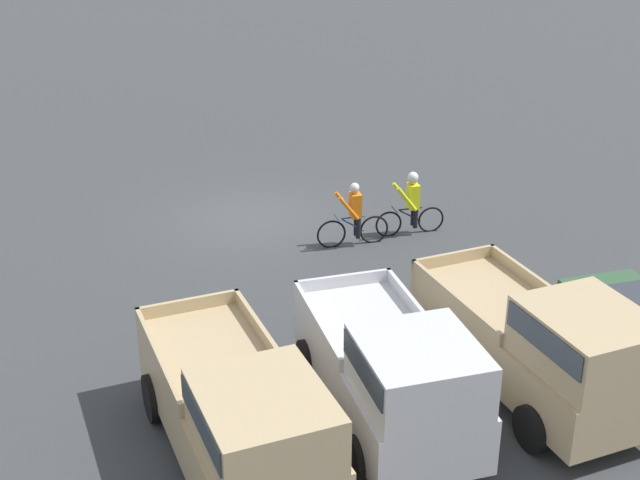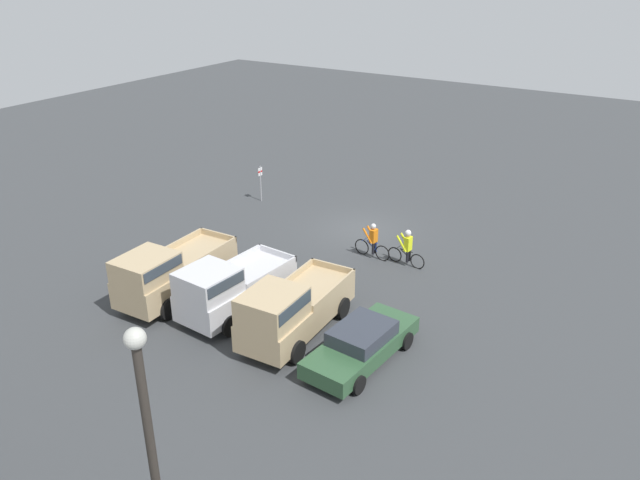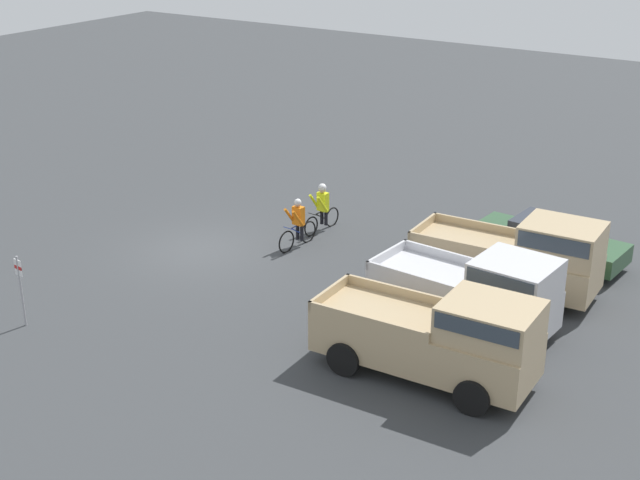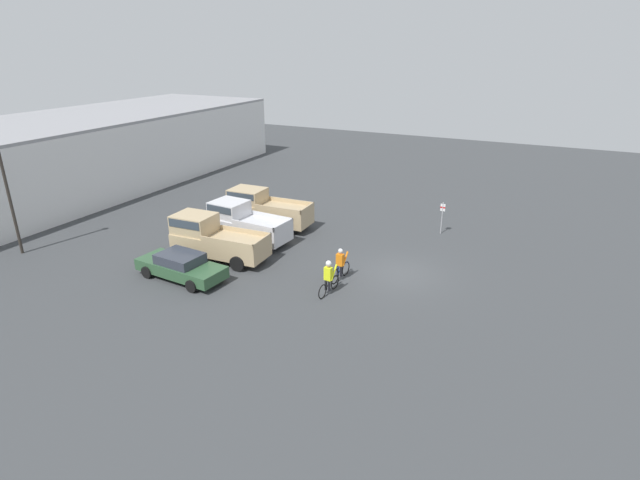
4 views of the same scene
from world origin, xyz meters
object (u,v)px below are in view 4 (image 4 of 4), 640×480
Objects in this scene: sedan_0 at (181,266)px; cyclist_0 at (340,264)px; cyclist_1 at (329,276)px; lamppost at (5,179)px; pickup_truck_1 at (244,222)px; fire_lane_sign at (442,215)px; pickup_truck_2 at (264,208)px; pickup_truck_0 at (212,237)px.

cyclist_0 reaches higher than sedan_0.
lamppost is at bearing 100.14° from cyclist_1.
pickup_truck_1 is at bearing 72.54° from cyclist_0.
cyclist_0 is 0.92× the size of fire_lane_sign.
sedan_0 is at bearing -82.19° from lamppost.
sedan_0 is at bearing 103.35° from cyclist_1.
pickup_truck_2 is at bearing 6.29° from pickup_truck_1.
cyclist_1 is 0.25× the size of lamppost.
cyclist_0 is at bearing -74.71° from lamppost.
cyclist_1 is at bearing -175.98° from cyclist_0.
cyclist_0 is at bearing -64.96° from sedan_0.
cyclist_0 is 18.37m from lamppost.
pickup_truck_2 is at bearing 108.38° from fire_lane_sign.
pickup_truck_0 is at bearing 131.30° from fire_lane_sign.
fire_lane_sign is at bearing -71.62° from pickup_truck_2.
sedan_0 is at bearing -179.57° from pickup_truck_1.
pickup_truck_1 is 2.70× the size of cyclist_1.
pickup_truck_1 is at bearing -2.42° from pickup_truck_0.
cyclist_0 is (3.36, -7.19, 0.14)m from sedan_0.
pickup_truck_0 is at bearing 177.58° from pickup_truck_1.
pickup_truck_0 reaches higher than sedan_0.
fire_lane_sign is at bearing -19.53° from cyclist_0.
lamppost is (-13.30, 20.44, 3.02)m from fire_lane_sign.
cyclist_1 is at bearing -76.65° from sedan_0.
fire_lane_sign is at bearing -40.65° from sedan_0.
pickup_truck_2 is 9.06m from cyclist_0.
pickup_truck_0 reaches higher than pickup_truck_1.
pickup_truck_2 is 2.91× the size of cyclist_0.
lamppost is (-4.76, 17.41, 3.44)m from cyclist_0.
lamppost is at bearing 123.05° from fire_lane_sign.
sedan_0 is at bearing 139.35° from fire_lane_sign.
pickup_truck_0 reaches higher than cyclist_0.
pickup_truck_1 is at bearing 0.43° from sedan_0.
lamppost reaches higher than cyclist_0.
pickup_truck_0 is 2.86m from pickup_truck_1.
cyclist_0 is at bearing 4.02° from cyclist_1.
cyclist_1 is (-3.90, -7.34, -0.29)m from pickup_truck_1.
pickup_truck_2 is 10.14m from cyclist_1.
fire_lane_sign reaches higher than cyclist_0.
cyclist_0 is at bearing -123.72° from pickup_truck_2.
pickup_truck_0 is 2.91× the size of cyclist_1.
lamppost reaches higher than pickup_truck_0.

